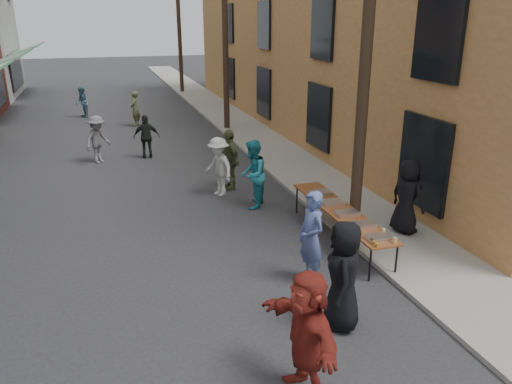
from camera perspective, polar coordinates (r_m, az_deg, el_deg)
ground at (r=8.34m, az=-6.28°, el=-16.57°), size 120.00×120.00×0.00m
sidewalk at (r=23.02m, az=-1.62°, el=7.38°), size 2.20×60.00×0.10m
building_ochre at (r=24.02m, az=13.96°, el=19.25°), size 10.00×28.00×10.00m
utility_pole_near at (r=11.10m, az=12.61°, el=17.05°), size 0.26×0.26×9.00m
utility_pole_mid at (r=22.33m, az=-3.56°, el=18.49°), size 0.26×0.26×9.00m
utility_pole_far at (r=34.09m, az=-8.81°, el=18.66°), size 0.26×0.26×9.00m
serving_table at (r=11.44m, az=9.63°, el=-2.20°), size 0.70×4.00×0.75m
catering_tray_sausage at (r=10.09m, az=13.87°, el=-5.07°), size 0.50×0.33×0.08m
catering_tray_foil_b at (r=10.60m, az=12.08°, el=-3.71°), size 0.50×0.33×0.08m
catering_tray_buns at (r=11.16m, az=10.34°, el=-2.37°), size 0.50×0.33×0.08m
catering_tray_foil_d at (r=11.74m, az=8.77°, el=-1.17°), size 0.50×0.33×0.08m
catering_tray_buns_end at (r=12.33m, az=7.35°, el=-0.07°), size 0.50×0.33×0.08m
condiment_jar_a at (r=9.76m, az=13.66°, el=-5.95°), size 0.07×0.07×0.08m
condiment_jar_b at (r=9.83m, az=13.36°, el=-5.71°), size 0.07×0.07×0.08m
condiment_jar_c at (r=9.91m, az=13.07°, el=-5.48°), size 0.07×0.07×0.08m
cup_stack at (r=10.00m, az=15.60°, el=-5.36°), size 0.08×0.08×0.12m
guest_front_a at (r=8.28m, az=9.96°, el=-9.38°), size 0.91×1.07×1.87m
guest_front_b at (r=9.53m, az=6.33°, el=-5.24°), size 0.53×0.73×1.85m
guest_front_c at (r=13.20m, az=-0.39°, el=2.03°), size 1.06×1.13×1.85m
guest_front_d at (r=14.19m, az=-4.28°, el=2.90°), size 1.00×1.25×1.69m
guest_front_e at (r=14.71m, az=-3.06°, el=3.74°), size 0.65×1.12×1.80m
guest_queue_back at (r=6.89m, az=5.79°, el=-15.81°), size 0.79×1.76×1.84m
server at (r=11.95m, az=16.89°, el=-0.48°), size 0.79×0.98×1.75m
passerby_left at (r=18.26m, az=-17.65°, el=5.75°), size 1.18×1.20×1.65m
passerby_mid at (r=18.41m, az=-12.39°, el=6.19°), size 0.95×0.46×1.57m
passerby_right at (r=24.04m, az=-13.65°, el=9.22°), size 0.58×0.69×1.62m
passerby_far at (r=26.88m, az=-19.24°, el=9.66°), size 0.73×0.86×1.55m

